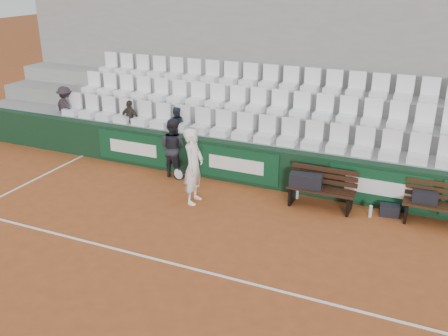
% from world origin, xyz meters
% --- Properties ---
extents(ground, '(80.00, 80.00, 0.00)m').
position_xyz_m(ground, '(0.00, 0.00, 0.00)').
color(ground, '#9D4C23').
rests_on(ground, ground).
extents(court_baseline, '(18.00, 0.06, 0.01)m').
position_xyz_m(court_baseline, '(0.00, 0.00, 0.00)').
color(court_baseline, white).
rests_on(court_baseline, ground).
extents(back_barrier, '(18.00, 0.34, 1.00)m').
position_xyz_m(back_barrier, '(0.07, 3.99, 0.50)').
color(back_barrier, black).
rests_on(back_barrier, ground).
extents(grandstand_tier_front, '(18.00, 0.95, 1.00)m').
position_xyz_m(grandstand_tier_front, '(0.00, 4.62, 0.50)').
color(grandstand_tier_front, gray).
rests_on(grandstand_tier_front, ground).
extents(grandstand_tier_mid, '(18.00, 0.95, 1.45)m').
position_xyz_m(grandstand_tier_mid, '(0.00, 5.58, 0.72)').
color(grandstand_tier_mid, gray).
rests_on(grandstand_tier_mid, ground).
extents(grandstand_tier_back, '(18.00, 0.95, 1.90)m').
position_xyz_m(grandstand_tier_back, '(0.00, 6.53, 0.95)').
color(grandstand_tier_back, gray).
rests_on(grandstand_tier_back, ground).
extents(grandstand_rear_wall, '(18.00, 0.30, 4.40)m').
position_xyz_m(grandstand_rear_wall, '(0.00, 7.15, 2.20)').
color(grandstand_rear_wall, gray).
rests_on(grandstand_rear_wall, ground).
extents(seat_row_front, '(11.90, 0.44, 0.63)m').
position_xyz_m(seat_row_front, '(0.00, 4.45, 1.31)').
color(seat_row_front, white).
rests_on(seat_row_front, grandstand_tier_front).
extents(seat_row_mid, '(11.90, 0.44, 0.63)m').
position_xyz_m(seat_row_mid, '(0.00, 5.40, 1.77)').
color(seat_row_mid, white).
rests_on(seat_row_mid, grandstand_tier_mid).
extents(seat_row_back, '(11.90, 0.44, 0.63)m').
position_xyz_m(seat_row_back, '(0.00, 6.35, 2.21)').
color(seat_row_back, white).
rests_on(seat_row_back, grandstand_tier_back).
extents(bench_left, '(1.50, 0.56, 0.45)m').
position_xyz_m(bench_left, '(2.04, 3.38, 0.23)').
color(bench_left, black).
rests_on(bench_left, ground).
extents(bench_right, '(1.50, 0.56, 0.45)m').
position_xyz_m(bench_right, '(4.51, 3.56, 0.23)').
color(bench_right, '#371F10').
rests_on(bench_right, ground).
extents(sports_bag_left, '(0.75, 0.39, 0.31)m').
position_xyz_m(sports_bag_left, '(1.69, 3.35, 0.60)').
color(sports_bag_left, black).
rests_on(sports_bag_left, bench_left).
extents(sports_bag_right, '(0.52, 0.28, 0.23)m').
position_xyz_m(sports_bag_right, '(4.18, 3.59, 0.57)').
color(sports_bag_right, black).
rests_on(sports_bag_right, bench_right).
extents(sports_bag_ground, '(0.45, 0.31, 0.25)m').
position_xyz_m(sports_bag_ground, '(3.52, 3.59, 0.13)').
color(sports_bag_ground, black).
rests_on(sports_bag_ground, ground).
extents(water_bottle_near, '(0.07, 0.07, 0.25)m').
position_xyz_m(water_bottle_near, '(1.44, 3.61, 0.12)').
color(water_bottle_near, silver).
rests_on(water_bottle_near, ground).
extents(water_bottle_far, '(0.08, 0.08, 0.27)m').
position_xyz_m(water_bottle_far, '(3.15, 3.35, 0.14)').
color(water_bottle_far, '#AEBEC5').
rests_on(water_bottle_far, ground).
extents(tennis_player, '(0.74, 0.68, 1.77)m').
position_xyz_m(tennis_player, '(-0.69, 2.49, 0.88)').
color(tennis_player, white).
rests_on(tennis_player, ground).
extents(ball_kid, '(0.82, 0.68, 1.54)m').
position_xyz_m(ball_kid, '(-1.88, 3.67, 0.77)').
color(ball_kid, black).
rests_on(ball_kid, ground).
extents(spectator_a, '(0.91, 0.69, 1.26)m').
position_xyz_m(spectator_a, '(-5.97, 4.50, 1.63)').
color(spectator_a, black).
rests_on(spectator_a, grandstand_tier_front).
extents(spectator_b, '(0.63, 0.28, 1.07)m').
position_xyz_m(spectator_b, '(-3.70, 4.50, 1.53)').
color(spectator_b, '#2F2A26').
rests_on(spectator_b, grandstand_tier_front).
extents(spectator_c, '(0.60, 0.53, 1.04)m').
position_xyz_m(spectator_c, '(-2.24, 4.50, 1.52)').
color(spectator_c, '#212631').
rests_on(spectator_c, grandstand_tier_front).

